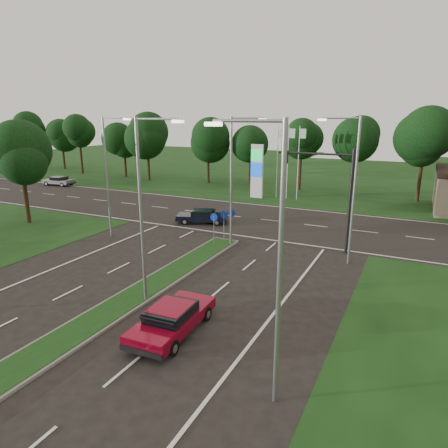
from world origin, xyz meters
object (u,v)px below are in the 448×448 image
at_px(navy_sedan, 202,216).
at_px(far_car_a, 59,181).
at_px(far_car_b, 23,178).
at_px(red_sedan, 172,318).

distance_m(navy_sedan, far_car_a, 28.04).
height_order(far_car_a, far_car_b, far_car_a).
height_order(navy_sedan, far_car_b, navy_sedan).
bearing_deg(red_sedan, far_car_a, 141.08).
bearing_deg(far_car_b, navy_sedan, -95.86).
relative_size(navy_sedan, far_car_a, 1.09).
xyz_separation_m(red_sedan, navy_sedan, (-7.73, 16.45, -0.06)).
bearing_deg(far_car_b, far_car_a, -81.78).
distance_m(red_sedan, far_car_a, 42.53).
bearing_deg(far_car_a, red_sedan, -130.40).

